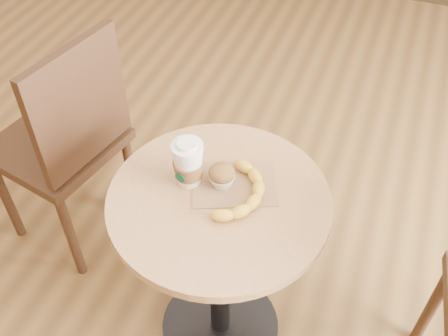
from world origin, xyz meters
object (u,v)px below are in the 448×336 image
chair_left (66,140)px  banana (244,193)px  coffee_cup (188,165)px  muffin (222,176)px  cafe_table (220,248)px

chair_left → banana: (0.77, -0.21, 0.23)m
chair_left → coffee_cup: 0.69m
coffee_cup → muffin: 0.10m
chair_left → muffin: size_ratio=12.60×
cafe_table → muffin: muffin is taller
cafe_table → coffee_cup: (-0.10, 0.03, 0.31)m
chair_left → cafe_table: bearing=83.3°
muffin → chair_left: bearing=164.7°
banana → chair_left: bearing=168.0°
cafe_table → chair_left: (-0.70, 0.24, 0.03)m
muffin → banana: bearing=-18.1°
banana → coffee_cup: bearing=-178.2°
chair_left → muffin: chair_left is taller
muffin → coffee_cup: bearing=-168.0°
coffee_cup → banana: coffee_cup is taller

